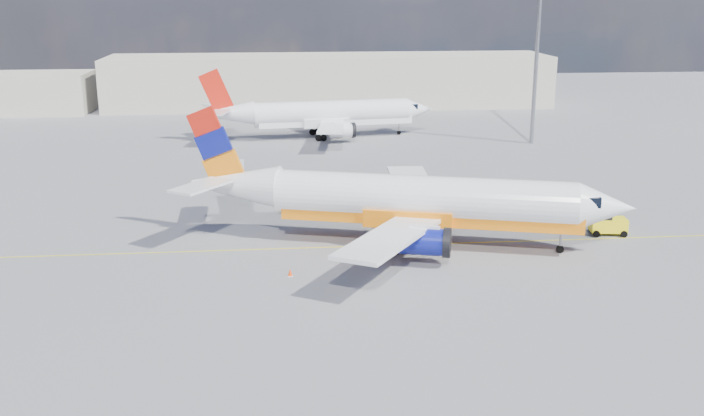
{
  "coord_description": "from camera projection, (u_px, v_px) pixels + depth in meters",
  "views": [
    {
      "loc": [
        -3.83,
        -51.42,
        18.31
      ],
      "look_at": [
        1.33,
        1.03,
        3.5
      ],
      "focal_mm": 40.0,
      "sensor_mm": 36.0,
      "label": 1
    }
  ],
  "objects": [
    {
      "name": "main_jet",
      "position": [
        409.0,
        201.0,
        57.25
      ],
      "size": [
        33.05,
        25.18,
        10.0
      ],
      "rotation": [
        0.0,
        0.0,
        -0.28
      ],
      "color": "white",
      "rests_on": "ground"
    },
    {
      "name": "gse_tug",
      "position": [
        607.0,
        223.0,
        60.2
      ],
      "size": [
        2.88,
        2.01,
        1.93
      ],
      "rotation": [
        0.0,
        0.0,
        -0.14
      ],
      "color": "black",
      "rests_on": "ground"
    },
    {
      "name": "ground",
      "position": [
        334.0,
        261.0,
        54.58
      ],
      "size": [
        240.0,
        240.0,
        0.0
      ],
      "primitive_type": "plane",
      "color": "slate",
      "rests_on": "ground"
    },
    {
      "name": "second_jet",
      "position": [
        324.0,
        114.0,
        98.68
      ],
      "size": [
        29.78,
        23.33,
        9.01
      ],
      "rotation": [
        0.0,
        0.0,
        0.13
      ],
      "color": "white",
      "rests_on": "ground"
    },
    {
      "name": "traffic_cone",
      "position": [
        290.0,
        272.0,
        51.62
      ],
      "size": [
        0.36,
        0.36,
        0.51
      ],
      "color": "white",
      "rests_on": "ground"
    },
    {
      "name": "floodlight_mast",
      "position": [
        538.0,
        31.0,
        92.36
      ],
      "size": [
        1.63,
        1.63,
        22.37
      ],
      "color": "gray",
      "rests_on": "ground"
    },
    {
      "name": "taxi_line",
      "position": [
        331.0,
        247.0,
        57.45
      ],
      "size": [
        70.0,
        0.15,
        0.01
      ],
      "primitive_type": "cube",
      "color": "yellow",
      "rests_on": "ground"
    },
    {
      "name": "terminal_main",
      "position": [
        330.0,
        81.0,
        125.83
      ],
      "size": [
        70.0,
        14.0,
        8.0
      ],
      "primitive_type": "cube",
      "color": "beige",
      "rests_on": "ground"
    },
    {
      "name": "terminal_annex",
      "position": [
        2.0,
        93.0,
        118.51
      ],
      "size": [
        26.0,
        10.0,
        6.0
      ],
      "primitive_type": "cube",
      "color": "beige",
      "rests_on": "ground"
    }
  ]
}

